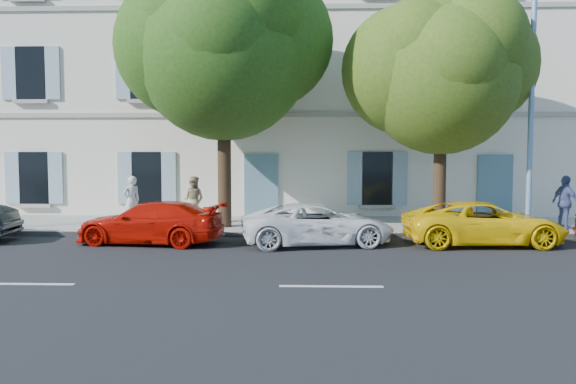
{
  "coord_description": "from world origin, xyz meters",
  "views": [
    {
      "loc": [
        -0.48,
        -14.64,
        2.57
      ],
      "look_at": [
        -1.03,
        2.0,
        1.4
      ],
      "focal_mm": 35.0,
      "sensor_mm": 36.0,
      "label": 1
    }
  ],
  "objects_px": {
    "car_red_coupe": "(150,223)",
    "car_white_coupe": "(318,224)",
    "pedestrian_b": "(193,200)",
    "street_lamp": "(534,76)",
    "tree_left": "(223,54)",
    "tree_right": "(442,78)",
    "pedestrian_a": "(132,200)",
    "pedestrian_c": "(565,202)",
    "car_yellow_supercar": "(484,223)"
  },
  "relations": [
    {
      "from": "car_red_coupe",
      "to": "car_white_coupe",
      "type": "bearing_deg",
      "value": 97.59
    },
    {
      "from": "car_red_coupe",
      "to": "pedestrian_b",
      "type": "distance_m",
      "value": 3.43
    },
    {
      "from": "car_red_coupe",
      "to": "street_lamp",
      "type": "height_order",
      "value": "street_lamp"
    },
    {
      "from": "tree_left",
      "to": "street_lamp",
      "type": "xyz_separation_m",
      "value": [
        9.46,
        -1.02,
        -0.87
      ]
    },
    {
      "from": "pedestrian_b",
      "to": "tree_right",
      "type": "bearing_deg",
      "value": -175.23
    },
    {
      "from": "car_red_coupe",
      "to": "street_lamp",
      "type": "distance_m",
      "value": 12.08
    },
    {
      "from": "pedestrian_a",
      "to": "pedestrian_c",
      "type": "height_order",
      "value": "pedestrian_c"
    },
    {
      "from": "car_yellow_supercar",
      "to": "pedestrian_b",
      "type": "height_order",
      "value": "pedestrian_b"
    },
    {
      "from": "street_lamp",
      "to": "pedestrian_b",
      "type": "relative_size",
      "value": 5.13
    },
    {
      "from": "car_red_coupe",
      "to": "tree_right",
      "type": "distance_m",
      "value": 9.9
    },
    {
      "from": "tree_left",
      "to": "street_lamp",
      "type": "height_order",
      "value": "tree_left"
    },
    {
      "from": "tree_left",
      "to": "pedestrian_b",
      "type": "distance_m",
      "value": 4.98
    },
    {
      "from": "tree_left",
      "to": "car_white_coupe",
      "type": "bearing_deg",
      "value": -41.76
    },
    {
      "from": "car_red_coupe",
      "to": "tree_right",
      "type": "height_order",
      "value": "tree_right"
    },
    {
      "from": "car_white_coupe",
      "to": "tree_left",
      "type": "xyz_separation_m",
      "value": [
        -2.98,
        2.66,
        5.15
      ]
    },
    {
      "from": "street_lamp",
      "to": "pedestrian_b",
      "type": "height_order",
      "value": "street_lamp"
    },
    {
      "from": "car_white_coupe",
      "to": "street_lamp",
      "type": "xyz_separation_m",
      "value": [
        6.48,
        1.64,
        4.28
      ]
    },
    {
      "from": "pedestrian_c",
      "to": "car_yellow_supercar",
      "type": "bearing_deg",
      "value": 104.7
    },
    {
      "from": "tree_right",
      "to": "pedestrian_c",
      "type": "distance_m",
      "value": 5.57
    },
    {
      "from": "car_yellow_supercar",
      "to": "tree_right",
      "type": "relative_size",
      "value": 0.59
    },
    {
      "from": "car_white_coupe",
      "to": "tree_right",
      "type": "bearing_deg",
      "value": -68.97
    },
    {
      "from": "car_white_coupe",
      "to": "tree_right",
      "type": "height_order",
      "value": "tree_right"
    },
    {
      "from": "car_red_coupe",
      "to": "street_lamp",
      "type": "xyz_separation_m",
      "value": [
        11.19,
        1.57,
        4.26
      ]
    },
    {
      "from": "street_lamp",
      "to": "pedestrian_c",
      "type": "distance_m",
      "value": 4.19
    },
    {
      "from": "street_lamp",
      "to": "tree_right",
      "type": "bearing_deg",
      "value": 164.2
    },
    {
      "from": "car_red_coupe",
      "to": "tree_right",
      "type": "relative_size",
      "value": 0.56
    },
    {
      "from": "tree_left",
      "to": "car_red_coupe",
      "type": "bearing_deg",
      "value": -123.64
    },
    {
      "from": "car_red_coupe",
      "to": "car_yellow_supercar",
      "type": "xyz_separation_m",
      "value": [
        9.33,
        0.08,
        0.01
      ]
    },
    {
      "from": "car_yellow_supercar",
      "to": "tree_left",
      "type": "relative_size",
      "value": 0.51
    },
    {
      "from": "car_red_coupe",
      "to": "car_yellow_supercar",
      "type": "height_order",
      "value": "car_yellow_supercar"
    },
    {
      "from": "car_yellow_supercar",
      "to": "pedestrian_c",
      "type": "height_order",
      "value": "pedestrian_c"
    },
    {
      "from": "car_yellow_supercar",
      "to": "tree_right",
      "type": "xyz_separation_m",
      "value": [
        -0.72,
        2.22,
        4.29
      ]
    },
    {
      "from": "tree_right",
      "to": "pedestrian_b",
      "type": "height_order",
      "value": "tree_right"
    },
    {
      "from": "street_lamp",
      "to": "pedestrian_a",
      "type": "distance_m",
      "value": 13.31
    },
    {
      "from": "tree_left",
      "to": "pedestrian_a",
      "type": "height_order",
      "value": "tree_left"
    },
    {
      "from": "pedestrian_b",
      "to": "pedestrian_c",
      "type": "height_order",
      "value": "pedestrian_c"
    },
    {
      "from": "tree_left",
      "to": "pedestrian_c",
      "type": "bearing_deg",
      "value": -1.09
    },
    {
      "from": "pedestrian_a",
      "to": "car_red_coupe",
      "type": "bearing_deg",
      "value": 73.03
    },
    {
      "from": "street_lamp",
      "to": "pedestrian_c",
      "type": "bearing_deg",
      "value": 30.03
    },
    {
      "from": "car_yellow_supercar",
      "to": "pedestrian_b",
      "type": "distance_m",
      "value": 9.39
    },
    {
      "from": "car_yellow_supercar",
      "to": "car_white_coupe",
      "type": "bearing_deg",
      "value": 89.51
    },
    {
      "from": "car_white_coupe",
      "to": "pedestrian_c",
      "type": "bearing_deg",
      "value": -82.94
    },
    {
      "from": "pedestrian_b",
      "to": "car_yellow_supercar",
      "type": "bearing_deg",
      "value": 171.8
    },
    {
      "from": "car_red_coupe",
      "to": "street_lamp",
      "type": "relative_size",
      "value": 0.5
    },
    {
      "from": "car_yellow_supercar",
      "to": "pedestrian_c",
      "type": "relative_size",
      "value": 2.58
    },
    {
      "from": "car_white_coupe",
      "to": "pedestrian_c",
      "type": "relative_size",
      "value": 2.48
    },
    {
      "from": "car_white_coupe",
      "to": "street_lamp",
      "type": "relative_size",
      "value": 0.51
    },
    {
      "from": "car_red_coupe",
      "to": "pedestrian_c",
      "type": "distance_m",
      "value": 12.83
    },
    {
      "from": "tree_left",
      "to": "pedestrian_c",
      "type": "height_order",
      "value": "tree_left"
    },
    {
      "from": "pedestrian_a",
      "to": "pedestrian_c",
      "type": "xyz_separation_m",
      "value": [
        14.06,
        -0.59,
        0.03
      ]
    }
  ]
}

